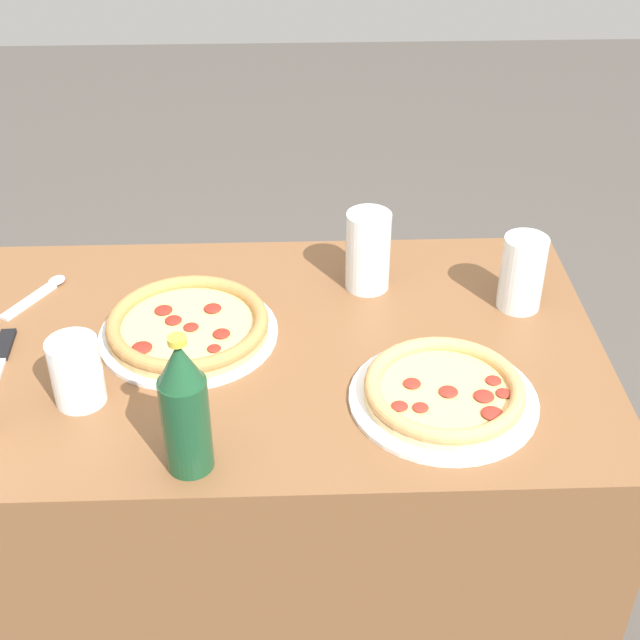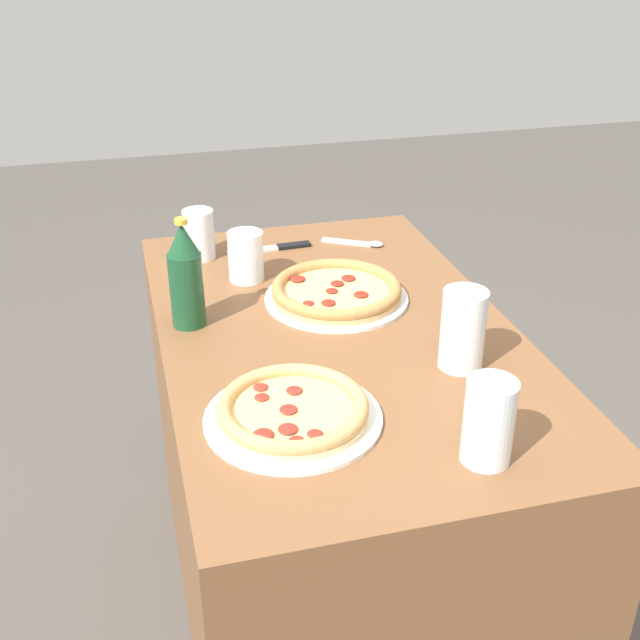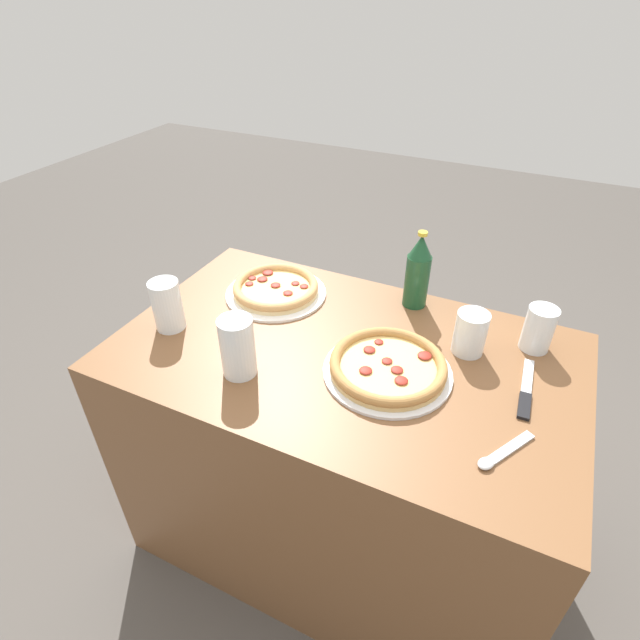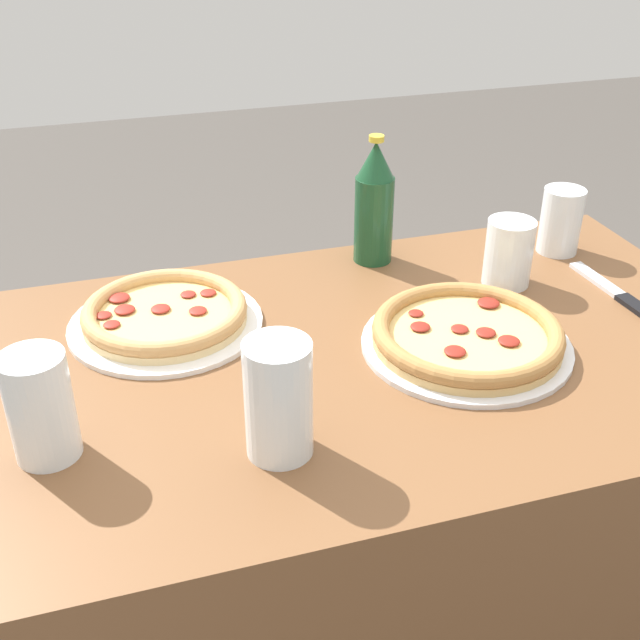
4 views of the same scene
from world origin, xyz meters
The scene contains 11 objects.
ground_plane centered at (0.00, 0.00, 0.00)m, with size 8.00×8.00×0.00m, color #4C4742.
table centered at (0.00, 0.00, 0.38)m, with size 1.14×0.69×0.77m.
pizza_pepperoni centered at (-0.28, 0.16, 0.79)m, with size 0.29×0.29×0.04m.
pizza_margherita centered at (0.12, -0.03, 0.79)m, with size 0.30×0.30×0.04m.
glass_lemonade centered at (-0.46, -0.10, 0.83)m, with size 0.08×0.08×0.14m.
glass_water centered at (0.28, 0.13, 0.82)m, with size 0.08×0.08×0.11m.
glass_orange_juice centered at (0.42, 0.22, 0.82)m, with size 0.07×0.07×0.12m.
glass_cola centered at (-0.19, -0.18, 0.83)m, with size 0.08×0.08×0.15m.
beer_bottle centered at (0.09, 0.28, 0.87)m, with size 0.07×0.07×0.22m.
knife centered at (0.43, 0.04, 0.77)m, with size 0.03×0.21×0.01m.
spoon centered at (0.40, -0.17, 0.77)m, with size 0.10×0.14×0.01m.
Camera 2 is at (-1.34, 0.39, 1.52)m, focal length 45.00 mm.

